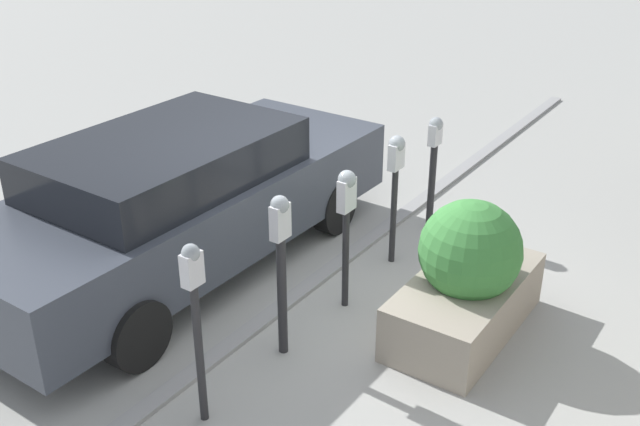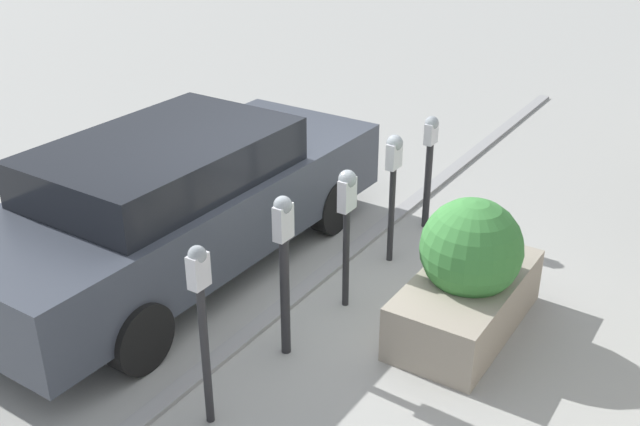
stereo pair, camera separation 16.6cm
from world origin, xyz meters
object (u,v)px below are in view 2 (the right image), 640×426
at_px(parking_meter_nearest, 201,307).
at_px(parking_meter_fourth, 393,171).
at_px(parking_meter_farthest, 430,155).
at_px(parking_meter_second, 284,255).
at_px(parking_meter_middle, 347,209).
at_px(parked_car_front, 179,200).
at_px(planter_box, 468,277).

relative_size(parking_meter_nearest, parking_meter_fourth, 1.08).
distance_m(parking_meter_nearest, parking_meter_farthest, 3.74).
xyz_separation_m(parking_meter_nearest, parking_meter_farthest, (3.74, 0.04, -0.14)).
bearing_deg(parking_meter_second, parking_meter_fourth, 0.12).
relative_size(parking_meter_middle, parking_meter_farthest, 1.04).
distance_m(parking_meter_nearest, parking_meter_fourth, 2.85).
bearing_deg(parking_meter_middle, parked_car_front, 99.95).
height_order(parking_meter_nearest, parking_meter_middle, parking_meter_nearest).
height_order(parking_meter_nearest, parking_meter_fourth, parking_meter_nearest).
distance_m(parking_meter_middle, parking_meter_farthest, 1.86).
distance_m(parking_meter_fourth, planter_box, 1.41).
height_order(parking_meter_nearest, parked_car_front, parking_meter_nearest).
height_order(parking_meter_second, parking_meter_fourth, parking_meter_second).
bearing_deg(planter_box, parking_meter_farthest, 35.42).
relative_size(parking_meter_middle, parked_car_front, 0.29).
height_order(parking_meter_second, parking_meter_farthest, parking_meter_second).
relative_size(parking_meter_nearest, parking_meter_middle, 1.09).
height_order(parking_meter_nearest, parking_meter_farthest, parking_meter_nearest).
distance_m(parking_meter_second, parked_car_front, 1.77).
bearing_deg(parking_meter_middle, parking_meter_second, 177.08).
xyz_separation_m(parking_meter_nearest, parked_car_front, (1.59, 1.67, -0.23)).
bearing_deg(parked_car_front, parking_meter_farthest, -36.34).
distance_m(parking_meter_nearest, parked_car_front, 2.32).
relative_size(parking_meter_fourth, parked_car_front, 0.29).
bearing_deg(planter_box, parked_car_front, 101.11).
distance_m(parking_meter_farthest, planter_box, 2.00).
height_order(parking_meter_middle, parking_meter_fourth, parking_meter_fourth).
distance_m(parking_meter_second, parking_meter_middle, 0.89).
height_order(parking_meter_middle, parking_meter_farthest, parking_meter_middle).
bearing_deg(planter_box, parking_meter_nearest, 152.63).
bearing_deg(parked_car_front, parking_meter_second, -108.73).
bearing_deg(parking_meter_second, parking_meter_nearest, -179.19).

